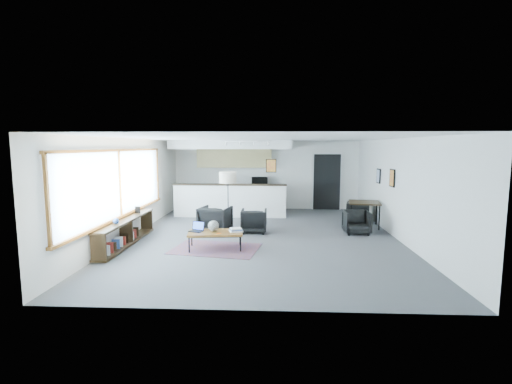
{
  "coord_description": "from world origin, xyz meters",
  "views": [
    {
      "loc": [
        0.28,
        -9.68,
        2.4
      ],
      "look_at": [
        -0.2,
        0.4,
        1.15
      ],
      "focal_mm": 26.0,
      "sensor_mm": 36.0,
      "label": 1
    }
  ],
  "objects_px": {
    "book_stack": "(236,230)",
    "armchair_left": "(215,218)",
    "dining_chair_far": "(358,212)",
    "coffee_table": "(215,233)",
    "ceramic_pot": "(213,226)",
    "dining_chair_near": "(357,223)",
    "dining_table": "(364,204)",
    "armchair_right": "(254,220)",
    "microwave": "(259,180)",
    "floor_lamp": "(228,180)",
    "laptop": "(197,228)"
  },
  "relations": [
    {
      "from": "coffee_table",
      "to": "dining_chair_far",
      "type": "height_order",
      "value": "dining_chair_far"
    },
    {
      "from": "book_stack",
      "to": "coffee_table",
      "type": "bearing_deg",
      "value": -176.52
    },
    {
      "from": "coffee_table",
      "to": "laptop",
      "type": "height_order",
      "value": "laptop"
    },
    {
      "from": "ceramic_pot",
      "to": "microwave",
      "type": "distance_m",
      "value": 5.47
    },
    {
      "from": "coffee_table",
      "to": "armchair_right",
      "type": "relative_size",
      "value": 1.85
    },
    {
      "from": "dining_table",
      "to": "floor_lamp",
      "type": "bearing_deg",
      "value": -169.96
    },
    {
      "from": "coffee_table",
      "to": "armchair_left",
      "type": "bearing_deg",
      "value": 92.4
    },
    {
      "from": "book_stack",
      "to": "dining_chair_far",
      "type": "height_order",
      "value": "dining_chair_far"
    },
    {
      "from": "armchair_right",
      "to": "dining_chair_near",
      "type": "distance_m",
      "value": 2.84
    },
    {
      "from": "armchair_left",
      "to": "floor_lamp",
      "type": "relative_size",
      "value": 0.49
    },
    {
      "from": "dining_chair_far",
      "to": "armchair_right",
      "type": "bearing_deg",
      "value": 40.54
    },
    {
      "from": "armchair_right",
      "to": "microwave",
      "type": "height_order",
      "value": "microwave"
    },
    {
      "from": "dining_chair_far",
      "to": "microwave",
      "type": "height_order",
      "value": "microwave"
    },
    {
      "from": "dining_chair_far",
      "to": "floor_lamp",
      "type": "bearing_deg",
      "value": 33.86
    },
    {
      "from": "ceramic_pot",
      "to": "armchair_left",
      "type": "height_order",
      "value": "armchair_left"
    },
    {
      "from": "ceramic_pot",
      "to": "dining_chair_far",
      "type": "height_order",
      "value": "ceramic_pot"
    },
    {
      "from": "book_stack",
      "to": "armchair_right",
      "type": "xyz_separation_m",
      "value": [
        0.33,
        1.72,
        -0.09
      ]
    },
    {
      "from": "coffee_table",
      "to": "dining_chair_far",
      "type": "bearing_deg",
      "value": 32.81
    },
    {
      "from": "laptop",
      "to": "book_stack",
      "type": "height_order",
      "value": "laptop"
    },
    {
      "from": "ceramic_pot",
      "to": "dining_table",
      "type": "relative_size",
      "value": 0.25
    },
    {
      "from": "ceramic_pot",
      "to": "dining_chair_near",
      "type": "distance_m",
      "value": 4.07
    },
    {
      "from": "coffee_table",
      "to": "armchair_left",
      "type": "relative_size",
      "value": 1.62
    },
    {
      "from": "floor_lamp",
      "to": "microwave",
      "type": "relative_size",
      "value": 2.94
    },
    {
      "from": "coffee_table",
      "to": "microwave",
      "type": "distance_m",
      "value": 5.52
    },
    {
      "from": "coffee_table",
      "to": "ceramic_pot",
      "type": "xyz_separation_m",
      "value": [
        -0.05,
        0.04,
        0.16
      ]
    },
    {
      "from": "laptop",
      "to": "dining_chair_far",
      "type": "height_order",
      "value": "laptop"
    },
    {
      "from": "ceramic_pot",
      "to": "armchair_right",
      "type": "height_order",
      "value": "armchair_right"
    },
    {
      "from": "laptop",
      "to": "microwave",
      "type": "distance_m",
      "value": 5.53
    },
    {
      "from": "coffee_table",
      "to": "ceramic_pot",
      "type": "bearing_deg",
      "value": 135.58
    },
    {
      "from": "book_stack",
      "to": "dining_table",
      "type": "bearing_deg",
      "value": 36.06
    },
    {
      "from": "coffee_table",
      "to": "dining_table",
      "type": "height_order",
      "value": "dining_table"
    },
    {
      "from": "armchair_left",
      "to": "dining_chair_far",
      "type": "distance_m",
      "value": 4.63
    },
    {
      "from": "book_stack",
      "to": "armchair_left",
      "type": "bearing_deg",
      "value": 114.99
    },
    {
      "from": "floor_lamp",
      "to": "dining_chair_near",
      "type": "xyz_separation_m",
      "value": [
        3.59,
        -0.22,
        -1.17
      ]
    },
    {
      "from": "laptop",
      "to": "armchair_left",
      "type": "height_order",
      "value": "armchair_left"
    },
    {
      "from": "armchair_right",
      "to": "dining_chair_near",
      "type": "relative_size",
      "value": 1.21
    },
    {
      "from": "ceramic_pot",
      "to": "armchair_right",
      "type": "distance_m",
      "value": 1.92
    },
    {
      "from": "book_stack",
      "to": "microwave",
      "type": "bearing_deg",
      "value": 86.35
    },
    {
      "from": "ceramic_pot",
      "to": "armchair_right",
      "type": "xyz_separation_m",
      "value": [
        0.86,
        1.71,
        -0.18
      ]
    },
    {
      "from": "armchair_left",
      "to": "microwave",
      "type": "xyz_separation_m",
      "value": [
        1.09,
        3.78,
        0.71
      ]
    },
    {
      "from": "coffee_table",
      "to": "dining_chair_near",
      "type": "height_order",
      "value": "dining_chair_near"
    },
    {
      "from": "coffee_table",
      "to": "book_stack",
      "type": "relative_size",
      "value": 3.7
    },
    {
      "from": "microwave",
      "to": "laptop",
      "type": "bearing_deg",
      "value": -110.83
    },
    {
      "from": "microwave",
      "to": "dining_chair_far",
      "type": "bearing_deg",
      "value": -40.27
    },
    {
      "from": "ceramic_pot",
      "to": "dining_chair_far",
      "type": "xyz_separation_m",
      "value": [
        4.1,
        3.3,
        -0.24
      ]
    },
    {
      "from": "armchair_right",
      "to": "dining_chair_far",
      "type": "bearing_deg",
      "value": -153.57
    },
    {
      "from": "armchair_right",
      "to": "floor_lamp",
      "type": "xyz_separation_m",
      "value": [
        -0.75,
        0.18,
        1.1
      ]
    },
    {
      "from": "book_stack",
      "to": "floor_lamp",
      "type": "distance_m",
      "value": 2.19
    },
    {
      "from": "ceramic_pot",
      "to": "dining_chair_near",
      "type": "relative_size",
      "value": 0.43
    },
    {
      "from": "laptop",
      "to": "ceramic_pot",
      "type": "relative_size",
      "value": 1.45
    }
  ]
}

